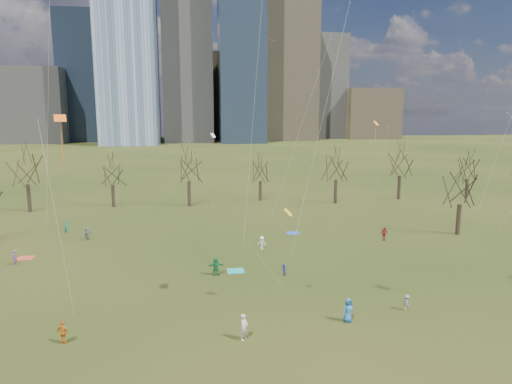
{
  "coord_description": "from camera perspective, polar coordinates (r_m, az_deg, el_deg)",
  "views": [
    {
      "loc": [
        -6.13,
        -32.77,
        14.92
      ],
      "look_at": [
        0.0,
        12.0,
        7.0
      ],
      "focal_mm": 32.0,
      "sensor_mm": 36.0,
      "label": 1
    }
  ],
  "objects": [
    {
      "name": "ground",
      "position": [
        36.53,
        2.64,
        -14.18
      ],
      "size": [
        500.0,
        500.0,
        0.0
      ],
      "primitive_type": "plane",
      "color": "black",
      "rests_on": "ground"
    },
    {
      "name": "person_1",
      "position": [
        31.45,
        -1.51,
        -16.52
      ],
      "size": [
        0.74,
        0.79,
        1.81
      ],
      "primitive_type": "imported",
      "rotation": [
        0.0,
        0.0,
        0.93
      ],
      "color": "silver",
      "rests_on": "ground"
    },
    {
      "name": "downtown_skyline",
      "position": [
        244.63,
        -7.16,
        15.51
      ],
      "size": [
        212.5,
        78.0,
        118.0
      ],
      "color": "slate",
      "rests_on": "ground"
    },
    {
      "name": "person_10",
      "position": [
        55.99,
        15.71,
        -5.05
      ],
      "size": [
        0.98,
        0.5,
        1.59
      ],
      "primitive_type": "imported",
      "rotation": [
        0.0,
        0.0,
        0.12
      ],
      "color": "maroon",
      "rests_on": "ground"
    },
    {
      "name": "blanket_navy",
      "position": [
        57.43,
        4.64,
        -5.14
      ],
      "size": [
        1.6,
        1.5,
        0.03
      ],
      "primitive_type": "cube",
      "color": "#254EB0",
      "rests_on": "ground"
    },
    {
      "name": "person_3",
      "position": [
        37.55,
        18.3,
        -12.97
      ],
      "size": [
        0.47,
        0.81,
        1.24
      ],
      "primitive_type": "imported",
      "rotation": [
        0.0,
        0.0,
        1.56
      ],
      "color": "slate",
      "rests_on": "ground"
    },
    {
      "name": "kites_airborne",
      "position": [
        45.37,
        4.21,
        7.51
      ],
      "size": [
        74.77,
        41.61,
        30.9
      ],
      "color": "orange",
      "rests_on": "ground"
    },
    {
      "name": "person_13",
      "position": [
        61.75,
        -22.66,
        -4.11
      ],
      "size": [
        0.65,
        0.62,
        1.49
      ],
      "primitive_type": "imported",
      "rotation": [
        0.0,
        0.0,
        2.47
      ],
      "color": "#19745D",
      "rests_on": "ground"
    },
    {
      "name": "person_7",
      "position": [
        51.29,
        -27.95,
        -7.27
      ],
      "size": [
        0.45,
        0.61,
        1.54
      ],
      "primitive_type": "imported",
      "rotation": [
        0.0,
        0.0,
        4.86
      ],
      "color": "#7A4489",
      "rests_on": "ground"
    },
    {
      "name": "blanket_crimson",
      "position": [
        53.42,
        -26.87,
        -7.37
      ],
      "size": [
        1.6,
        1.5,
        0.03
      ],
      "primitive_type": "cube",
      "color": "#C13E26",
      "rests_on": "ground"
    },
    {
      "name": "person_0",
      "position": [
        34.49,
        11.44,
        -14.28
      ],
      "size": [
        0.99,
        0.78,
        1.78
      ],
      "primitive_type": "imported",
      "rotation": [
        0.0,
        0.0,
        0.28
      ],
      "color": "#2663A5",
      "rests_on": "ground"
    },
    {
      "name": "person_8",
      "position": [
        42.72,
        3.47,
        -9.72
      ],
      "size": [
        0.49,
        0.59,
        1.12
      ],
      "primitive_type": "imported",
      "rotation": [
        0.0,
        0.0,
        4.84
      ],
      "color": "#233E9A",
      "rests_on": "ground"
    },
    {
      "name": "person_4",
      "position": [
        33.46,
        -22.97,
        -15.89
      ],
      "size": [
        0.99,
        0.66,
        1.56
      ],
      "primitive_type": "imported",
      "rotation": [
        0.0,
        0.0,
        2.81
      ],
      "color": "orange",
      "rests_on": "ground"
    },
    {
      "name": "person_5",
      "position": [
        42.84,
        -5.03,
        -9.24
      ],
      "size": [
        1.67,
        0.69,
        1.75
      ],
      "primitive_type": "imported",
      "rotation": [
        0.0,
        0.0,
        3.25
      ],
      "color": "#1A783F",
      "rests_on": "ground"
    },
    {
      "name": "blanket_teal",
      "position": [
        44.13,
        -2.57,
        -9.81
      ],
      "size": [
        1.6,
        1.5,
        0.03
      ],
      "primitive_type": "cube",
      "color": "teal",
      "rests_on": "ground"
    },
    {
      "name": "bare_tree_row",
      "position": [
        70.81,
        -2.84,
        2.78
      ],
      "size": [
        113.04,
        29.8,
        9.5
      ],
      "color": "black",
      "rests_on": "ground"
    },
    {
      "name": "person_9",
      "position": [
        50.47,
        0.72,
        -6.38
      ],
      "size": [
        1.1,
        0.95,
        1.47
      ],
      "primitive_type": "imported",
      "rotation": [
        0.0,
        0.0,
        5.76
      ],
      "color": "white",
      "rests_on": "ground"
    },
    {
      "name": "person_11",
      "position": [
        57.56,
        -20.35,
        -4.91
      ],
      "size": [
        1.08,
        1.51,
        1.57
      ],
      "primitive_type": "imported",
      "rotation": [
        0.0,
        0.0,
        1.09
      ],
      "color": "slate",
      "rests_on": "ground"
    }
  ]
}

